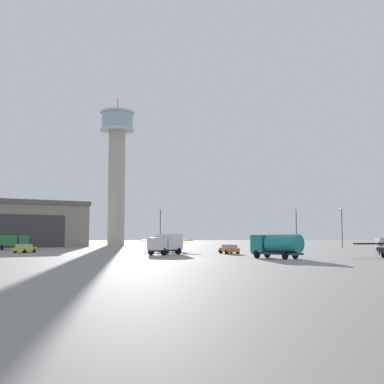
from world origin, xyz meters
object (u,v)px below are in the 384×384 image
object	(u,v)px
airplane_yellow	(168,243)
car_orange	(229,249)
car_yellow	(24,248)
control_tower	(117,161)
light_post_west	(160,224)
light_post_east	(296,225)
light_post_north	(342,224)
truck_box_white	(166,243)
truck_fuel_tanker_teal	(277,245)
truck_box_green	(12,241)

from	to	relation	value
airplane_yellow	car_orange	distance (m)	13.86
car_yellow	control_tower	bearing A→B (deg)	8.75
car_yellow	light_post_west	bearing A→B (deg)	-16.91
light_post_east	airplane_yellow	bearing A→B (deg)	-149.22
car_orange	light_post_north	distance (m)	43.29
airplane_yellow	car_orange	size ratio (longest dim) A/B	1.92
truck_box_white	car_yellow	size ratio (longest dim) A/B	1.33
control_tower	light_post_east	distance (m)	55.61
truck_fuel_tanker_teal	light_post_west	distance (m)	53.70
control_tower	airplane_yellow	world-z (taller)	control_tower
light_post_east	light_post_north	size ratio (longest dim) A/B	0.94
light_post_west	light_post_east	xyz separation A→B (m)	(28.50, -9.40, -0.19)
truck_box_white	light_post_east	size ratio (longest dim) A/B	0.71
airplane_yellow	light_post_east	distance (m)	33.06
truck_fuel_tanker_teal	light_post_north	world-z (taller)	light_post_north
car_yellow	airplane_yellow	bearing A→B (deg)	-61.10
car_orange	truck_box_green	bearing A→B (deg)	49.64
airplane_yellow	light_post_north	distance (m)	44.15
light_post_east	car_orange	bearing A→B (deg)	-125.28
light_post_east	truck_box_green	bearing A→B (deg)	-175.33
truck_fuel_tanker_teal	car_yellow	xyz separation A→B (m)	(-34.84, 22.66, -0.93)
airplane_yellow	light_post_east	size ratio (longest dim) A/B	1.05
truck_box_green	car_orange	size ratio (longest dim) A/B	1.35
light_post_east	light_post_north	world-z (taller)	light_post_north
car_yellow	car_orange	xyz separation A→B (m)	(31.76, -7.41, 0.00)
truck_box_white	light_post_west	distance (m)	39.37
truck_box_green	light_post_east	distance (m)	57.50
control_tower	car_orange	distance (m)	68.95
truck_box_white	light_post_east	world-z (taller)	light_post_east
control_tower	car_orange	xyz separation A→B (m)	(20.22, -61.98, -22.43)
control_tower	airplane_yellow	distance (m)	56.86
truck_box_green	car_orange	bearing A→B (deg)	-41.72
truck_box_green	car_yellow	bearing A→B (deg)	-79.43
truck_box_green	truck_fuel_tanker_teal	xyz separation A→B (m)	(40.79, -38.13, 0.06)
control_tower	truck_box_green	size ratio (longest dim) A/B	6.68
truck_box_white	airplane_yellow	bearing A→B (deg)	-146.72
truck_box_white	light_post_west	world-z (taller)	light_post_west
truck_box_white	car_orange	bearing A→B (deg)	140.46
light_post_east	light_post_north	xyz separation A→B (m)	(11.20, 2.64, 0.28)
truck_box_green	light_post_east	bearing A→B (deg)	-5.82
control_tower	car_yellow	bearing A→B (deg)	-101.94
light_post_north	control_tower	bearing A→B (deg)	148.02
truck_fuel_tanker_teal	truck_box_white	xyz separation A→B (m)	(-12.73, 13.00, -0.02)
control_tower	light_post_north	xyz separation A→B (m)	(50.91, -31.79, -17.88)
truck_box_green	car_yellow	size ratio (longest dim) A/B	1.37
truck_box_green	airplane_yellow	bearing A→B (deg)	-33.24
truck_box_green	light_post_west	world-z (taller)	light_post_west
truck_fuel_tanker_teal	car_orange	world-z (taller)	truck_fuel_tanker_teal
truck_box_white	light_post_north	distance (m)	51.91
airplane_yellow	light_post_north	world-z (taller)	light_post_north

